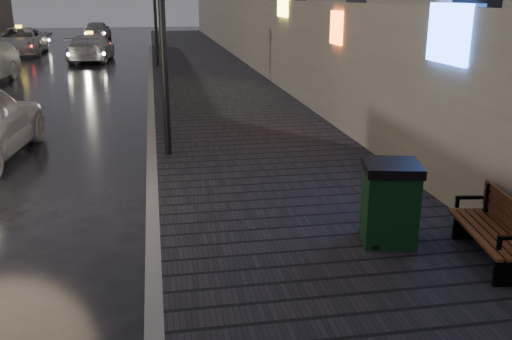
{
  "coord_description": "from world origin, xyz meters",
  "views": [
    {
      "loc": [
        1.63,
        -5.77,
        3.36
      ],
      "look_at": [
        3.07,
        2.28,
        0.85
      ],
      "focal_mm": 40.0,
      "sensor_mm": 36.0,
      "label": 1
    }
  ],
  "objects_px": {
    "trash_bin": "(390,202)",
    "taxi_mid": "(91,48)",
    "car_far": "(97,30)",
    "taxi_far": "(20,41)",
    "bench": "(497,230)"
  },
  "relations": [
    {
      "from": "bench",
      "to": "taxi_far",
      "type": "xyz_separation_m",
      "value": [
        -11.73,
        30.21,
        0.22
      ]
    },
    {
      "from": "taxi_far",
      "to": "car_far",
      "type": "bearing_deg",
      "value": 70.18
    },
    {
      "from": "bench",
      "to": "car_far",
      "type": "bearing_deg",
      "value": 110.33
    },
    {
      "from": "bench",
      "to": "car_far",
      "type": "relative_size",
      "value": 0.39
    },
    {
      "from": "trash_bin",
      "to": "car_far",
      "type": "bearing_deg",
      "value": 112.99
    },
    {
      "from": "trash_bin",
      "to": "taxi_mid",
      "type": "bearing_deg",
      "value": 116.98
    },
    {
      "from": "bench",
      "to": "car_far",
      "type": "distance_m",
      "value": 42.31
    },
    {
      "from": "taxi_mid",
      "to": "taxi_far",
      "type": "xyz_separation_m",
      "value": [
        -4.43,
        4.5,
        0.07
      ]
    },
    {
      "from": "trash_bin",
      "to": "car_far",
      "type": "height_order",
      "value": "car_far"
    },
    {
      "from": "taxi_mid",
      "to": "car_far",
      "type": "bearing_deg",
      "value": -82.91
    },
    {
      "from": "bench",
      "to": "taxi_mid",
      "type": "relative_size",
      "value": 0.34
    },
    {
      "from": "bench",
      "to": "trash_bin",
      "type": "relative_size",
      "value": 1.5
    },
    {
      "from": "trash_bin",
      "to": "taxi_mid",
      "type": "xyz_separation_m",
      "value": [
        -6.21,
        24.91,
        -0.0
      ]
    },
    {
      "from": "trash_bin",
      "to": "taxi_far",
      "type": "xyz_separation_m",
      "value": [
        -10.64,
        29.41,
        0.06
      ]
    },
    {
      "from": "trash_bin",
      "to": "car_far",
      "type": "relative_size",
      "value": 0.26
    }
  ]
}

